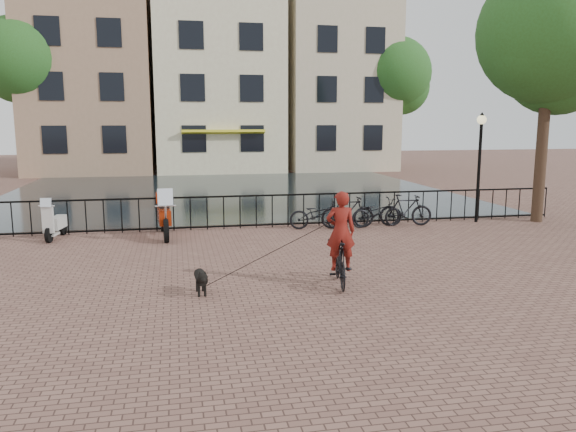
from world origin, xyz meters
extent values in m
plane|color=brown|center=(0.00, 0.00, 0.00)|extent=(100.00, 100.00, 0.00)
plane|color=black|center=(0.00, 17.30, 0.00)|extent=(20.00, 20.00, 0.00)
cube|color=black|center=(0.00, 8.00, 1.00)|extent=(20.00, 0.05, 0.05)
cube|color=black|center=(0.00, 8.00, 0.08)|extent=(20.00, 0.05, 0.05)
cube|color=#977458|center=(-7.50, 30.00, 6.00)|extent=(7.50, 9.00, 12.00)
cube|color=beige|center=(0.50, 30.00, 5.50)|extent=(8.00, 9.00, 11.00)
cube|color=gold|center=(0.50, 25.30, 2.60)|extent=(5.00, 0.60, 0.15)
cube|color=#BDB38C|center=(8.50, 30.00, 6.25)|extent=(7.00, 9.00, 12.50)
cylinder|color=black|center=(-11.00, 27.00, 3.15)|extent=(0.36, 0.36, 6.30)
sphere|color=#26511B|center=(-11.00, 27.00, 6.75)|extent=(5.04, 5.04, 5.04)
cylinder|color=black|center=(9.20, 7.30, 2.80)|extent=(0.36, 0.36, 5.60)
sphere|color=#26511B|center=(9.20, 7.30, 6.00)|extent=(4.48, 4.48, 4.48)
cylinder|color=black|center=(12.00, 27.00, 2.97)|extent=(0.36, 0.36, 5.95)
sphere|color=#26511B|center=(12.00, 27.00, 6.38)|extent=(4.76, 4.76, 4.76)
cylinder|color=black|center=(7.20, 7.60, 1.60)|extent=(0.10, 0.10, 3.20)
sphere|color=beige|center=(7.20, 7.60, 3.30)|extent=(0.30, 0.30, 0.30)
imported|color=black|center=(0.78, 1.58, 0.49)|extent=(0.73, 1.68, 0.98)
imported|color=maroon|center=(0.78, 1.58, 1.27)|extent=(0.77, 0.57, 1.92)
imported|color=black|center=(1.80, 7.40, 0.45)|extent=(1.79, 0.86, 0.90)
imported|color=black|center=(2.75, 7.40, 0.50)|extent=(1.68, 0.53, 1.00)
imported|color=black|center=(3.70, 7.40, 0.45)|extent=(1.77, 0.80, 0.90)
imported|color=black|center=(4.65, 7.40, 0.50)|extent=(1.71, 0.66, 1.00)
camera|label=1|loc=(-2.38, -8.91, 3.26)|focal=35.00mm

